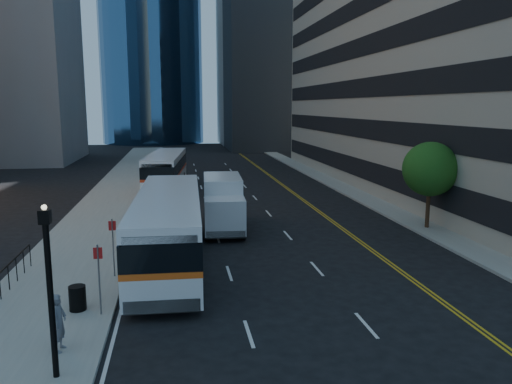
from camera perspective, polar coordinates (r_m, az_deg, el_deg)
ground at (r=21.12m, az=7.16°, el=-10.47°), size 160.00×160.00×0.00m
sidewalk_west at (r=44.84m, az=-15.18°, el=0.19°), size 5.00×90.00×0.15m
sidewalk_east at (r=46.94m, az=9.21°, el=0.82°), size 2.00×90.00×0.15m
street_tree at (r=30.94m, az=19.28°, el=2.47°), size 3.20×3.20×5.10m
lamp_post at (r=14.17m, az=-22.50°, el=-9.76°), size 0.28×0.28×4.56m
bus_front at (r=23.33m, az=-9.93°, el=-3.92°), size 3.18×12.97×3.33m
bus_rear at (r=45.22m, az=-10.24°, el=2.56°), size 3.82×12.39×3.14m
box_truck at (r=29.73m, az=-3.79°, el=-1.19°), size 2.56×6.57×3.09m
trash_can at (r=19.09m, az=-19.73°, el=-11.33°), size 0.61×0.61×0.88m
pedestrian at (r=16.19m, az=-21.62°, el=-13.68°), size 0.51×0.69×1.75m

